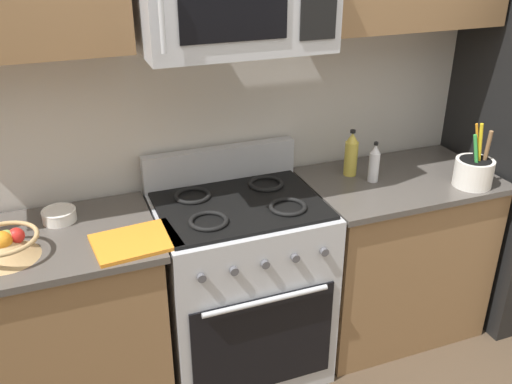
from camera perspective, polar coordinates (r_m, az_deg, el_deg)
The scene contains 10 objects.
wall_back at distance 2.75m, azimuth -4.46°, elevation 9.27°, with size 8.00×0.10×2.60m, color beige.
counter_left at distance 2.70m, azimuth -19.46°, elevation -12.91°, with size 0.94×0.62×0.91m.
range_oven at distance 2.79m, azimuth -1.59°, elevation -9.36°, with size 0.76×0.66×1.09m.
counter_right at distance 3.14m, azimuth 13.48°, elevation -6.13°, with size 0.94×0.62×0.91m.
utensil_crock at distance 2.92m, azimuth 21.08°, elevation 1.97°, with size 0.18×0.18×0.32m.
fruit_basket at distance 2.37m, azimuth -24.04°, elevation -4.91°, with size 0.26×0.26×0.11m.
cutting_board at distance 2.32m, azimuth -12.03°, elevation -4.90°, with size 0.33×0.25×0.02m, color orange.
bottle_vinegar at distance 2.82m, azimuth 11.81°, elevation 2.83°, with size 0.05×0.05×0.20m.
bottle_oil at distance 2.87m, azimuth 9.56°, elevation 3.75°, with size 0.07×0.07×0.24m.
prep_bowl at distance 2.57m, azimuth -19.22°, elevation -2.19°, with size 0.14×0.14×0.05m.
Camera 1 is at (-0.74, -1.44, 2.09)m, focal length 39.72 mm.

